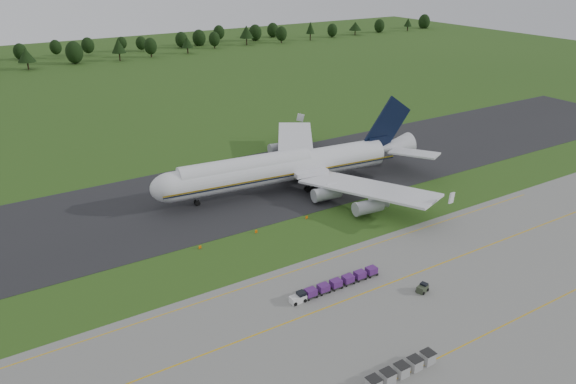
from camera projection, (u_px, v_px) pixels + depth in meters
ground at (281, 243)px, 108.24m from camera, size 600.00×600.00×0.00m
apron at (402, 338)px, 81.79m from camera, size 300.00×52.00×0.06m
taxiway at (218, 194)px, 129.99m from camera, size 300.00×40.00×0.08m
apron_markings at (371, 313)px, 87.23m from camera, size 300.00×30.20×0.01m
tree_line at (32, 54)px, 272.59m from camera, size 526.97×22.86×11.51m
aircraft at (287, 166)px, 131.55m from camera, size 68.73×66.48×19.25m
baggage_train at (334, 284)px, 93.32m from camera, size 17.56×1.59×1.53m
utility_cart at (422, 289)px, 92.59m from camera, size 2.31×1.76×1.13m
uld_row at (401, 370)px, 74.17m from camera, size 11.32×1.72×1.70m
edge_markers at (256, 232)px, 112.24m from camera, size 24.89×0.30×0.60m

